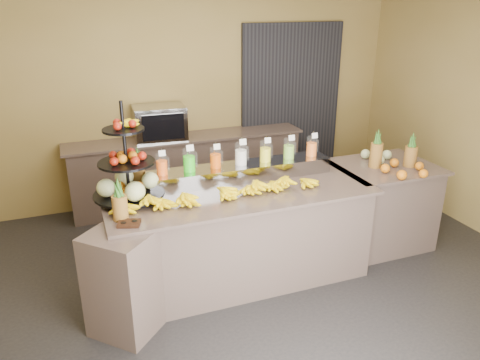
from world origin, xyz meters
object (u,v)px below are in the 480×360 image
pitcher_tray (241,172)px  fruit_stand (132,175)px  oven_warmer (159,123)px  condiment_caddy (129,223)px  right_fruit_pile (398,163)px  banana_heap (220,190)px

pitcher_tray → fruit_stand: fruit_stand is taller
pitcher_tray → oven_warmer: 1.74m
condiment_caddy → right_fruit_pile: 2.82m
banana_heap → condiment_caddy: (-0.84, -0.26, -0.06)m
banana_heap → condiment_caddy: 0.89m
fruit_stand → condiment_caddy: 0.57m
oven_warmer → pitcher_tray: bearing=-72.0°
banana_heap → condiment_caddy: bearing=-162.7°
pitcher_tray → right_fruit_pile: (1.61, -0.34, 0.01)m
right_fruit_pile → oven_warmer: bearing=135.8°
oven_warmer → fruit_stand: bearing=-106.2°
banana_heap → oven_warmer: (-0.12, 2.04, 0.14)m
condiment_caddy → right_fruit_pile: (2.80, 0.29, 0.07)m
pitcher_tray → condiment_caddy: (-1.19, -0.63, -0.06)m
condiment_caddy → oven_warmer: oven_warmer is taller
banana_heap → oven_warmer: size_ratio=2.97×
banana_heap → fruit_stand: 0.78m
pitcher_tray → right_fruit_pile: size_ratio=3.73×
oven_warmer → right_fruit_pile: bearing=-41.6°
fruit_stand → oven_warmer: (0.61, 1.78, -0.01)m
pitcher_tray → fruit_stand: bearing=-173.9°
banana_heap → oven_warmer: 2.05m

